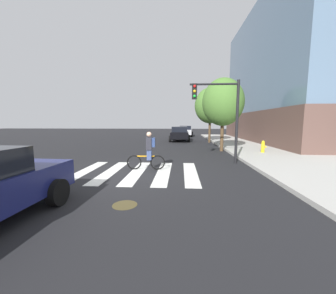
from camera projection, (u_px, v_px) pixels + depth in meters
name	position (u px, v px, depth m)	size (l,w,h in m)	color
ground_plane	(129.00, 172.00, 8.60)	(120.00, 120.00, 0.00)	black
crosswalk_stripes	(137.00, 172.00, 8.58)	(5.09, 4.01, 0.01)	silver
manhole_cover	(125.00, 205.00, 5.16)	(0.64, 0.64, 0.01)	#473D1E
sedan_mid	(180.00, 134.00, 23.01)	(2.26, 4.74, 1.63)	black
sedan_far	(186.00, 131.00, 30.68)	(2.43, 4.76, 1.60)	#B7B7BC
cyclist	(149.00, 151.00, 8.94)	(1.71, 0.37, 1.69)	black
traffic_light_near	(221.00, 107.00, 10.14)	(2.47, 0.28, 4.20)	black
fire_hydrant	(263.00, 147.00, 13.17)	(0.33, 0.22, 0.78)	gold
street_tree_near	(223.00, 102.00, 14.43)	(2.95, 2.95, 5.25)	#4C3823
street_tree_mid	(210.00, 106.00, 20.87)	(3.19, 3.19, 5.67)	#4C3823
corner_building	(332.00, 75.00, 20.91)	(16.78, 20.28, 14.08)	brown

